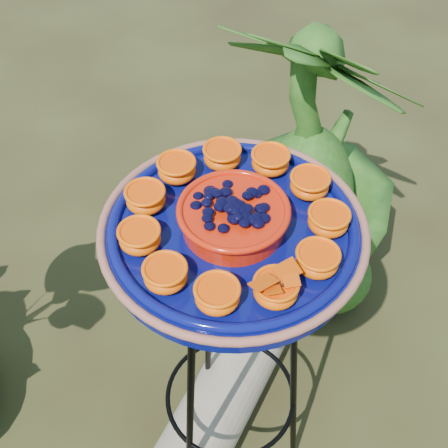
{
  "coord_description": "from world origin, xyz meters",
  "views": [
    {
      "loc": [
        -0.31,
        -0.53,
        1.66
      ],
      "look_at": [
        0.04,
        0.04,
        0.91
      ],
      "focal_mm": 50.0,
      "sensor_mm": 36.0,
      "label": 1
    }
  ],
  "objects": [
    {
      "name": "tripod_stand",
      "position": [
        0.06,
        0.04,
        0.52
      ],
      "size": [
        0.36,
        0.36,
        0.85
      ],
      "rotation": [
        0.0,
        0.0,
        -0.18
      ],
      "color": "black",
      "rests_on": "ground"
    },
    {
      "name": "feeder_dish",
      "position": [
        0.06,
        0.04,
        0.89
      ],
      "size": [
        0.5,
        0.5,
        0.1
      ],
      "rotation": [
        0.0,
        0.0,
        -0.18
      ],
      "color": "#070C5B",
      "rests_on": "tripod_stand"
    },
    {
      "name": "shrub_back_right",
      "position": [
        0.57,
        0.44,
        0.47
      ],
      "size": [
        0.7,
        0.7,
        0.94
      ],
      "primitive_type": "imported",
      "rotation": [
        0.0,
        0.0,
        2.02
      ],
      "color": "#1C4C14",
      "rests_on": "ground"
    },
    {
      "name": "driftwood_log",
      "position": [
        0.09,
        0.13,
        0.09
      ],
      "size": [
        0.56,
        0.44,
        0.18
      ],
      "primitive_type": "cylinder",
      "rotation": [
        0.0,
        1.57,
        0.55
      ],
      "color": "tan",
      "rests_on": "ground"
    }
  ]
}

